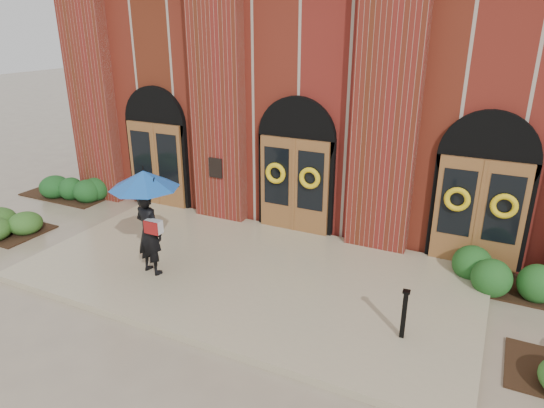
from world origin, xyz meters
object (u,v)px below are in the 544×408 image
Objects in this scene: hedge_wall_right at (539,278)px; man_with_umbrella at (146,203)px; metal_post at (404,313)px; hedge_wall_left at (64,186)px.

man_with_umbrella is at bearing -158.65° from hedge_wall_right.
metal_post is at bearing -169.55° from man_with_umbrella.
hedge_wall_right is at bearing -148.52° from man_with_umbrella.
hedge_wall_left is 0.92× the size of hedge_wall_right.
man_with_umbrella is 0.88× the size of hedge_wall_left.
hedge_wall_left is 13.88m from hedge_wall_right.
man_with_umbrella reaches higher than hedge_wall_right.
man_with_umbrella reaches higher than hedge_wall_left.
hedge_wall_left is at bearing 165.54° from metal_post.
man_with_umbrella is 8.46m from hedge_wall_right.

